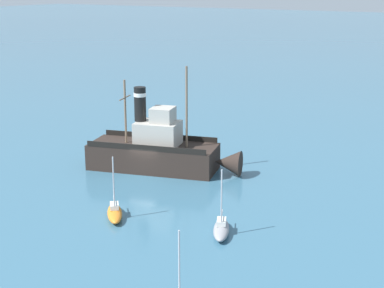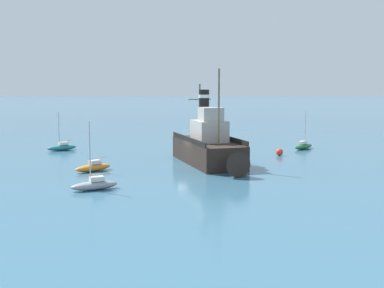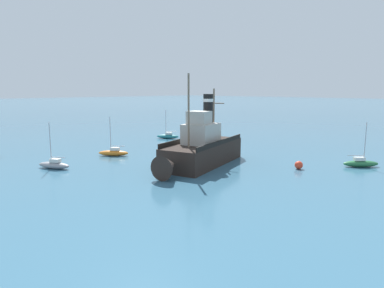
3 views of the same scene
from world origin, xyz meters
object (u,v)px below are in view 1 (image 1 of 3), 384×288
(sailboat_green, at_px, (142,123))
(mooring_buoy, at_px, (160,137))
(sailboat_orange, at_px, (115,212))
(sailboat_grey, at_px, (221,229))
(old_tugboat, at_px, (159,151))

(sailboat_green, distance_m, mooring_buoy, 7.10)
(sailboat_green, bearing_deg, sailboat_orange, 32.30)
(sailboat_grey, relative_size, sailboat_green, 1.00)
(old_tugboat, distance_m, sailboat_orange, 12.20)
(sailboat_grey, relative_size, sailboat_orange, 1.00)
(sailboat_orange, relative_size, mooring_buoy, 5.76)
(sailboat_green, relative_size, mooring_buoy, 5.76)
(sailboat_green, height_order, sailboat_orange, same)
(sailboat_grey, xyz_separation_m, sailboat_green, (-22.84, -23.73, 0.00))
(sailboat_orange, bearing_deg, sailboat_grey, 100.79)
(sailboat_grey, bearing_deg, mooring_buoy, -135.75)
(old_tugboat, relative_size, sailboat_grey, 3.01)
(sailboat_orange, distance_m, mooring_buoy, 22.38)
(old_tugboat, distance_m, sailboat_green, 17.42)
(old_tugboat, xyz_separation_m, sailboat_grey, (9.91, 12.14, -1.40))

